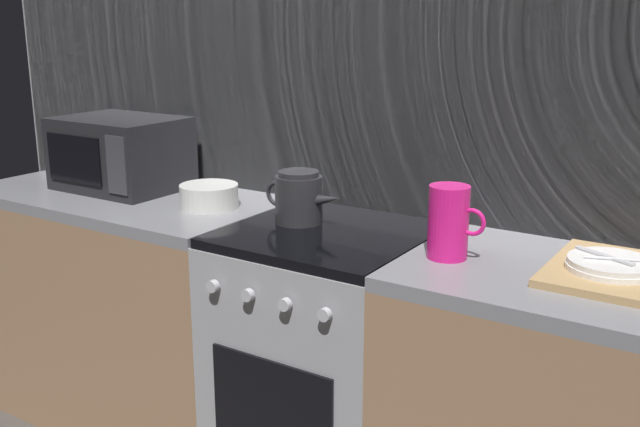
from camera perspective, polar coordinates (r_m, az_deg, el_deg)
back_wall at (r=2.45m, az=4.71°, el=7.22°), size 3.60×0.05×2.40m
counter_left at (r=2.94m, az=-14.50°, el=-7.02°), size 1.20×0.60×0.90m
stove_unit at (r=2.41m, az=0.57°, el=-11.70°), size 0.60×0.63×0.90m
microwave at (r=2.87m, az=-15.26°, el=4.55°), size 0.46×0.35×0.27m
kettle at (r=2.31m, az=-1.65°, el=1.26°), size 0.28×0.15×0.17m
mixing_bowl at (r=2.53m, az=-8.63°, el=1.36°), size 0.20×0.20×0.08m
pitcher at (r=1.99m, az=10.01°, el=-0.66°), size 0.16×0.11×0.20m
dish_pile at (r=1.99m, az=21.76°, el=-4.04°), size 0.30×0.40×0.06m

